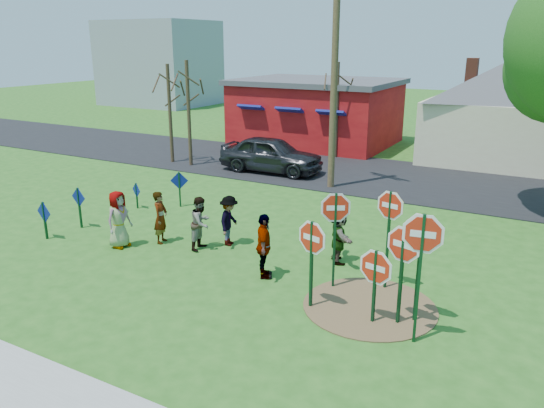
% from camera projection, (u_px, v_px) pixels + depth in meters
% --- Properties ---
extents(ground, '(120.00, 120.00, 0.00)m').
position_uv_depth(ground, '(234.00, 257.00, 15.65)').
color(ground, '#265B1A').
rests_on(ground, ground).
extents(sidewalk, '(22.00, 1.80, 0.08)m').
position_uv_depth(sidewalk, '(20.00, 391.00, 9.61)').
color(sidewalk, '#9E9E99').
rests_on(sidewalk, ground).
extents(road, '(120.00, 7.50, 0.04)m').
position_uv_depth(road, '(365.00, 174.00, 25.27)').
color(road, black).
rests_on(road, ground).
extents(dirt_patch, '(3.20, 3.20, 0.03)m').
position_uv_depth(dirt_patch, '(370.00, 306.00, 12.73)').
color(dirt_patch, brown).
rests_on(dirt_patch, ground).
extents(red_building, '(9.40, 7.69, 3.90)m').
position_uv_depth(red_building, '(317.00, 111.00, 32.66)').
color(red_building, maroon).
rests_on(red_building, ground).
extents(cream_house, '(9.40, 9.40, 6.50)m').
position_uv_depth(cream_house, '(512.00, 106.00, 27.31)').
color(cream_house, beige).
rests_on(cream_house, ground).
extents(distant_building, '(10.00, 8.00, 8.00)m').
position_uv_depth(distant_building, '(160.00, 63.00, 52.49)').
color(distant_building, '#8C939E').
rests_on(distant_building, ground).
extents(stop_sign_a, '(1.05, 0.31, 2.31)m').
position_uv_depth(stop_sign_a, '(312.00, 245.00, 12.28)').
color(stop_sign_a, '#0F381C').
rests_on(stop_sign_a, ground).
extents(stop_sign_b, '(0.97, 0.25, 2.74)m').
position_uv_depth(stop_sign_b, '(390.00, 215.00, 13.13)').
color(stop_sign_b, '#0F381C').
rests_on(stop_sign_b, ground).
extents(stop_sign_c, '(1.13, 0.20, 3.01)m').
position_uv_depth(stop_sign_c, '(422.00, 249.00, 10.66)').
color(stop_sign_c, '#0F381C').
rests_on(stop_sign_c, ground).
extents(stop_sign_d, '(1.09, 0.29, 2.72)m').
position_uv_depth(stop_sign_d, '(421.00, 241.00, 11.54)').
color(stop_sign_d, '#0F381C').
rests_on(stop_sign_d, ground).
extents(stop_sign_e, '(1.07, 0.24, 1.90)m').
position_uv_depth(stop_sign_e, '(375.00, 272.00, 11.69)').
color(stop_sign_e, '#0F381C').
rests_on(stop_sign_e, ground).
extents(stop_sign_f, '(1.07, 0.35, 2.47)m').
position_uv_depth(stop_sign_f, '(403.00, 252.00, 11.49)').
color(stop_sign_f, '#0F381C').
rests_on(stop_sign_f, ground).
extents(stop_sign_g, '(0.90, 0.53, 2.68)m').
position_uv_depth(stop_sign_g, '(335.00, 218.00, 13.23)').
color(stop_sign_g, '#0F381C').
rests_on(stop_sign_g, ground).
extents(blue_diamond_a, '(0.71, 0.11, 1.25)m').
position_uv_depth(blue_diamond_a, '(44.00, 216.00, 16.91)').
color(blue_diamond_a, '#0F381C').
rests_on(blue_diamond_a, ground).
extents(blue_diamond_b, '(0.68, 0.08, 1.42)m').
position_uv_depth(blue_diamond_b, '(79.00, 203.00, 17.89)').
color(blue_diamond_b, '#0F381C').
rests_on(blue_diamond_b, ground).
extents(blue_diamond_c, '(0.55, 0.20, 1.01)m').
position_uv_depth(blue_diamond_c, '(137.00, 193.00, 20.06)').
color(blue_diamond_c, '#0F381C').
rests_on(blue_diamond_c, ground).
extents(blue_diamond_d, '(0.61, 0.34, 1.38)m').
position_uv_depth(blue_diamond_d, '(179.00, 185.00, 20.21)').
color(blue_diamond_d, '#0F381C').
rests_on(blue_diamond_d, ground).
extents(person_a, '(0.60, 0.90, 1.79)m').
position_uv_depth(person_a, '(119.00, 219.00, 16.22)').
color(person_a, '#4C5B9B').
rests_on(person_a, ground).
extents(person_b, '(0.56, 0.70, 1.67)m').
position_uv_depth(person_b, '(161.00, 217.00, 16.59)').
color(person_b, '#267C72').
rests_on(person_b, ground).
extents(person_c, '(0.69, 0.85, 1.65)m').
position_uv_depth(person_c, '(201.00, 223.00, 16.10)').
color(person_c, '#9B5142').
rests_on(person_c, ground).
extents(person_d, '(0.80, 1.13, 1.59)m').
position_uv_depth(person_d, '(229.00, 221.00, 16.40)').
color(person_d, '#303035').
rests_on(person_d, ground).
extents(person_e, '(0.89, 1.13, 1.79)m').
position_uv_depth(person_e, '(264.00, 246.00, 14.09)').
color(person_e, '#4A2F55').
rests_on(person_e, ground).
extents(person_f, '(1.24, 1.49, 1.60)m').
position_uv_depth(person_f, '(339.00, 236.00, 15.10)').
color(person_f, '#1D5927').
rests_on(person_f, ground).
extents(suv, '(5.07, 2.16, 1.71)m').
position_uv_depth(suv, '(271.00, 154.00, 25.51)').
color(suv, '#313236').
rests_on(suv, road).
extents(utility_pole, '(2.15, 0.90, 9.19)m').
position_uv_depth(utility_pole, '(334.00, 74.00, 21.69)').
color(utility_pole, '#4C3823').
rests_on(utility_pole, ground).
extents(bare_tree_west, '(1.80, 1.80, 5.24)m').
position_uv_depth(bare_tree_west, '(188.00, 99.00, 26.18)').
color(bare_tree_west, '#382819').
rests_on(bare_tree_west, ground).
extents(bare_tree_east, '(1.80, 1.80, 5.08)m').
position_uv_depth(bare_tree_east, '(337.00, 97.00, 28.04)').
color(bare_tree_east, '#382819').
rests_on(bare_tree_east, ground).
extents(bare_tree_mid, '(1.80, 1.80, 5.03)m').
position_uv_depth(bare_tree_mid, '(169.00, 100.00, 26.91)').
color(bare_tree_mid, '#382819').
rests_on(bare_tree_mid, ground).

